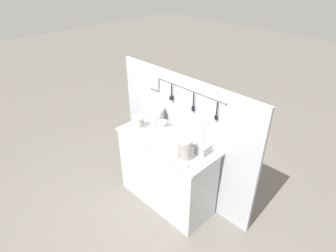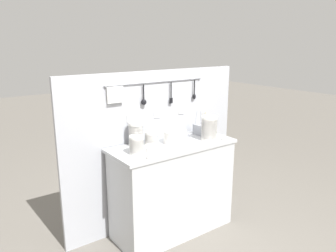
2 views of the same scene
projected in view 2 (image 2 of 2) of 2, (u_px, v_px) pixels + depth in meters
ground_plane at (172, 230)px, 3.39m from camera, size 20.00×20.00×0.00m
counter at (173, 188)px, 3.27m from camera, size 1.24×0.52×0.93m
back_wall at (156, 148)px, 3.42m from camera, size 2.04×0.09×1.61m
bowl_stack_tall_left at (136, 134)px, 3.09m from camera, size 0.13×0.13×0.23m
bowl_stack_short_front at (151, 138)px, 3.13m from camera, size 0.11×0.11×0.13m
bowl_stack_wide_centre at (137, 145)px, 2.86m from camera, size 0.13×0.13×0.16m
bowl_stack_back_corner at (209, 128)px, 3.25m from camera, size 0.15×0.15×0.24m
plate_stack at (175, 137)px, 3.18m from camera, size 0.23×0.23×0.12m
steel_mixing_bowl at (183, 135)px, 3.41m from camera, size 0.13×0.13×0.03m
cutlery_caddy at (202, 129)px, 3.47m from camera, size 0.14×0.14×0.25m
cup_centre at (158, 145)px, 3.06m from camera, size 0.04×0.04×0.04m
cup_edge_far at (165, 148)px, 2.97m from camera, size 0.04×0.04×0.04m
cup_front_right at (148, 150)px, 2.90m from camera, size 0.04×0.04×0.04m
cup_by_caddy at (149, 157)px, 2.74m from camera, size 0.04×0.04×0.04m
cup_back_right at (224, 138)px, 3.26m from camera, size 0.04×0.04×0.04m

